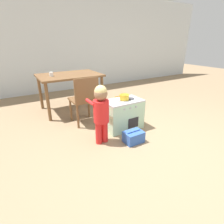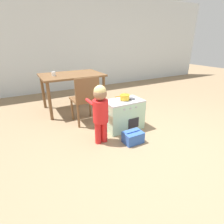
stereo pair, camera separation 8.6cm
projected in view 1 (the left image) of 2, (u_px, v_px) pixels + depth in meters
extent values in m
plane|color=#8E7556|center=(166.00, 153.00, 2.25)|extent=(16.00, 16.00, 0.00)
cube|color=silver|center=(66.00, 42.00, 4.72)|extent=(10.00, 0.06, 2.60)
cube|color=#B2DBB7|center=(123.00, 115.00, 2.83)|extent=(0.60, 0.36, 0.46)
cube|color=#B7BABC|center=(123.00, 101.00, 2.74)|extent=(0.60, 0.36, 0.02)
cylinder|color=#38383D|center=(124.00, 100.00, 2.74)|extent=(0.13, 0.13, 0.01)
cylinder|color=#38383D|center=(130.00, 99.00, 2.79)|extent=(0.13, 0.13, 0.01)
cube|color=black|center=(134.00, 123.00, 2.75)|extent=(0.19, 0.01, 0.16)
cylinder|color=#B2B2B7|center=(125.00, 109.00, 2.56)|extent=(0.03, 0.01, 0.03)
cylinder|color=#B2B2B7|center=(130.00, 108.00, 2.61)|extent=(0.03, 0.01, 0.03)
cylinder|color=#B2B2B7|center=(136.00, 107.00, 2.66)|extent=(0.03, 0.01, 0.03)
cylinder|color=yellow|center=(124.00, 97.00, 2.72)|extent=(0.14, 0.14, 0.08)
cylinder|color=yellow|center=(124.00, 95.00, 2.71)|extent=(0.15, 0.15, 0.01)
cylinder|color=orange|center=(118.00, 96.00, 2.65)|extent=(0.10, 0.02, 0.02)
cylinder|color=red|center=(99.00, 133.00, 2.42)|extent=(0.09, 0.09, 0.32)
cylinder|color=red|center=(105.00, 131.00, 2.47)|extent=(0.09, 0.09, 0.32)
cylinder|color=red|center=(101.00, 111.00, 2.32)|extent=(0.21, 0.21, 0.31)
sphere|color=#936B4C|center=(101.00, 94.00, 2.23)|extent=(0.18, 0.18, 0.18)
sphere|color=#DBC17A|center=(101.00, 91.00, 2.22)|extent=(0.16, 0.16, 0.16)
cylinder|color=red|center=(91.00, 102.00, 2.33)|extent=(0.04, 0.24, 0.04)
cylinder|color=red|center=(103.00, 100.00, 2.42)|extent=(0.04, 0.24, 0.04)
cube|color=#335BB2|center=(134.00, 137.00, 2.48)|extent=(0.27, 0.19, 0.16)
cylinder|color=#335BB2|center=(134.00, 131.00, 2.45)|extent=(0.22, 0.02, 0.02)
cube|color=brown|center=(69.00, 75.00, 3.43)|extent=(1.19, 0.83, 0.03)
cylinder|color=brown|center=(48.00, 102.00, 3.04)|extent=(0.06, 0.06, 0.70)
cylinder|color=brown|center=(102.00, 94.00, 3.55)|extent=(0.06, 0.06, 0.70)
cylinder|color=brown|center=(40.00, 93.00, 3.60)|extent=(0.06, 0.06, 0.70)
cylinder|color=brown|center=(88.00, 86.00, 4.11)|extent=(0.06, 0.06, 0.70)
cube|color=brown|center=(83.00, 99.00, 2.97)|extent=(0.41, 0.41, 0.03)
cube|color=brown|center=(87.00, 90.00, 2.73)|extent=(0.41, 0.02, 0.39)
cylinder|color=brown|center=(78.00, 117.00, 2.83)|extent=(0.04, 0.04, 0.40)
cylinder|color=brown|center=(97.00, 113.00, 2.99)|extent=(0.04, 0.04, 0.40)
cylinder|color=brown|center=(71.00, 110.00, 3.10)|extent=(0.04, 0.04, 0.40)
cylinder|color=brown|center=(89.00, 106.00, 3.27)|extent=(0.04, 0.04, 0.40)
cylinder|color=white|center=(51.00, 74.00, 3.22)|extent=(0.07, 0.07, 0.08)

